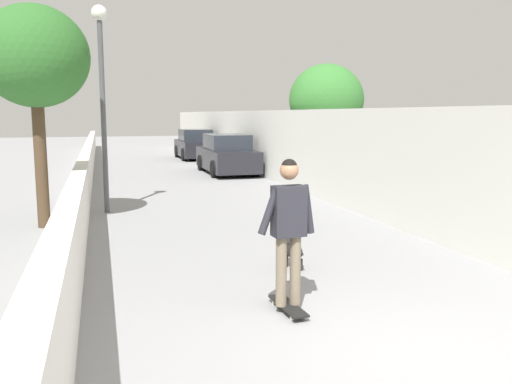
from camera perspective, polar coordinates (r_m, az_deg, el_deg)
The scene contains 11 objects.
ground_plane at distance 18.57m, azimuth -7.57°, elevation 1.02°, with size 80.00×80.00×0.00m, color gray.
wall_left at distance 16.32m, azimuth -17.71°, elevation 1.70°, with size 48.00×0.30×1.13m, color silver.
fence_right at distance 17.31m, azimuth 3.95°, elevation 4.63°, with size 48.00×0.30×2.46m, color silver.
tree_left_near at distance 11.83m, azimuth -22.47°, elevation 13.01°, with size 2.14×2.14×4.48m.
tree_right_mid at distance 18.79m, azimuth 7.49°, elevation 9.65°, with size 2.55×2.55×4.03m.
lamp_post at distance 13.13m, azimuth -16.10°, elevation 11.89°, with size 0.36×0.36×4.78m.
skateboard at distance 6.52m, azimuth 3.42°, elevation -12.01°, with size 0.81×0.25×0.08m.
person_skateboarder at distance 6.24m, azimuth 3.50°, elevation -3.04°, with size 0.24×0.71×1.74m.
dog at distance 8.20m, azimuth 3.96°, elevation -6.24°, with size 2.01×0.82×1.06m.
car_near at distance 21.25m, azimuth -3.11°, elevation 3.93°, with size 4.33×1.80×1.54m.
car_far at distance 28.35m, azimuth -6.46°, elevation 4.98°, with size 3.95×1.80×1.54m.
Camera 1 is at (-4.22, 2.75, 2.33)m, focal length 37.60 mm.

